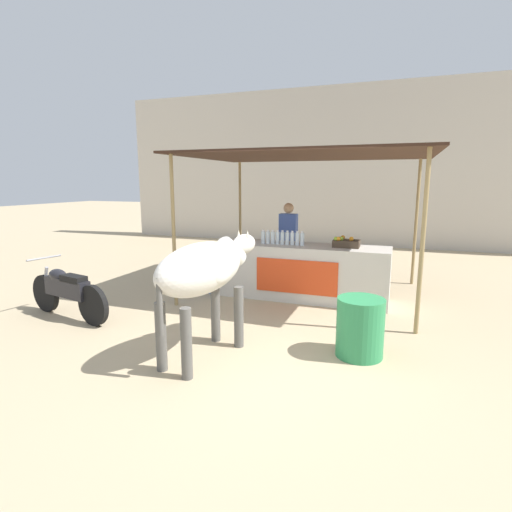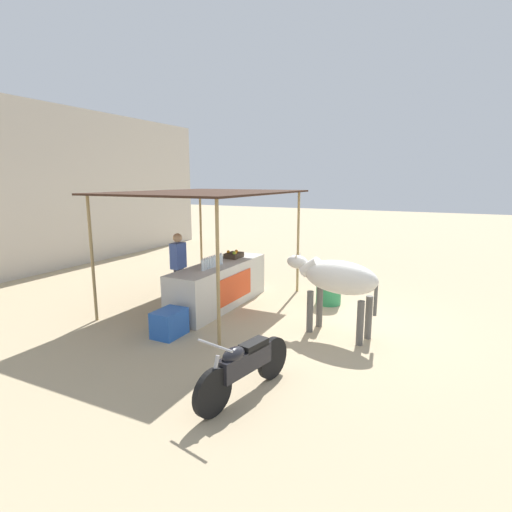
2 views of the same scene
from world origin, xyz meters
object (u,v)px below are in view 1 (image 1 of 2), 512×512
Objects in this scene: water_barrel at (360,327)px; motorcycle_parked at (67,291)px; stall_counter at (302,272)px; vendor_behind_counter at (288,244)px; cow at (205,272)px; cooler_box at (204,277)px; fruit_crate at (346,243)px.

motorcycle_parked is at bearing -178.34° from water_barrel.
stall_counter is at bearing 36.06° from motorcycle_parked.
vendor_behind_counter is 0.89× the size of cow.
vendor_behind_counter is 4.03m from motorcycle_parked.
cooler_box is at bearing -149.37° from vendor_behind_counter.
motorcycle_parked is at bearing -149.05° from fruit_crate.
stall_counter is 1.82× the size of vendor_behind_counter.
vendor_behind_counter is (-1.21, 0.70, -0.18)m from fruit_crate.
vendor_behind_counter is 3.51m from cow.
cow reaches higher than cooler_box.
cooler_box is at bearing 117.94° from cow.
vendor_behind_counter reaches higher than fruit_crate.
stall_counter is 4.22× the size of water_barrel.
cow is at bearing -10.70° from motorcycle_parked.
water_barrel is at bearing -60.14° from stall_counter.
cow is 2.73m from motorcycle_parked.
cow reaches higher than stall_counter.
stall_counter is at bearing -176.26° from fruit_crate.
fruit_crate is 0.27× the size of vendor_behind_counter.
cooler_box is at bearing 60.87° from motorcycle_parked.
fruit_crate is at bearing 30.95° from motorcycle_parked.
vendor_behind_counter reaches higher than cow.
cooler_box is 0.32× the size of cow.
fruit_crate is at bearing -30.19° from vendor_behind_counter.
cow is (-1.72, -0.62, 0.68)m from water_barrel.
stall_counter is 0.96m from vendor_behind_counter.
cow reaches higher than fruit_crate.
stall_counter is 1.92m from cooler_box.
cooler_box is 0.34× the size of motorcycle_parked.
fruit_crate is 1.41m from vendor_behind_counter.
cow is at bearing -160.14° from water_barrel.
cooler_box is at bearing 146.88° from water_barrel.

